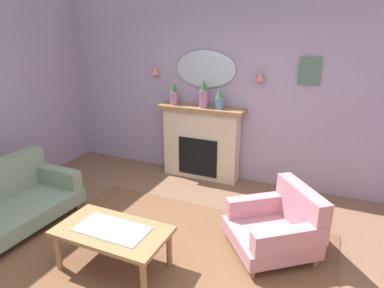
% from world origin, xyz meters
% --- Properties ---
extents(floor, '(6.97, 5.96, 0.10)m').
position_xyz_m(floor, '(0.00, 0.00, -0.05)').
color(floor, brown).
rests_on(floor, ground).
extents(wall_back, '(6.97, 0.10, 2.89)m').
position_xyz_m(wall_back, '(0.00, 2.53, 1.45)').
color(wall_back, '#9E8CA8').
rests_on(wall_back, ground).
extents(patterned_rug, '(3.20, 2.40, 0.01)m').
position_xyz_m(patterned_rug, '(0.00, 0.20, 0.01)').
color(patterned_rug, brown).
rests_on(patterned_rug, ground).
extents(fireplace, '(1.36, 0.36, 1.16)m').
position_xyz_m(fireplace, '(-0.52, 2.31, 0.57)').
color(fireplace, beige).
rests_on(fireplace, ground).
extents(mantel_vase_centre, '(0.13, 0.13, 0.36)m').
position_xyz_m(mantel_vase_centre, '(-0.97, 2.28, 1.32)').
color(mantel_vase_centre, '#9E6084').
rests_on(mantel_vase_centre, fireplace).
extents(mantel_vase_right, '(0.13, 0.13, 0.42)m').
position_xyz_m(mantel_vase_right, '(-0.47, 2.28, 1.34)').
color(mantel_vase_right, '#9E6084').
rests_on(mantel_vase_right, fireplace).
extents(mantel_vase_left, '(0.13, 0.13, 0.33)m').
position_xyz_m(mantel_vase_left, '(-0.22, 2.28, 1.30)').
color(mantel_vase_left, '#4C7093').
rests_on(mantel_vase_left, fireplace).
extents(wall_mirror, '(0.96, 0.06, 0.56)m').
position_xyz_m(wall_mirror, '(-0.52, 2.45, 1.71)').
color(wall_mirror, '#B2BCC6').
extents(wall_sconce_left, '(0.14, 0.14, 0.14)m').
position_xyz_m(wall_sconce_left, '(-1.37, 2.40, 1.66)').
color(wall_sconce_left, '#D17066').
extents(wall_sconce_right, '(0.14, 0.14, 0.14)m').
position_xyz_m(wall_sconce_right, '(0.33, 2.40, 1.66)').
color(wall_sconce_right, '#D17066').
extents(framed_picture, '(0.28, 0.03, 0.36)m').
position_xyz_m(framed_picture, '(0.98, 2.46, 1.75)').
color(framed_picture, '#4C6B56').
extents(coffee_table, '(1.10, 0.60, 0.45)m').
position_xyz_m(coffee_table, '(-0.46, -0.09, 0.38)').
color(coffee_table, olive).
rests_on(coffee_table, ground).
extents(armchair_near_fireplace, '(1.14, 1.14, 0.71)m').
position_xyz_m(armchair_near_fireplace, '(0.96, 0.86, 0.31)').
color(armchair_near_fireplace, '#B77A84').
rests_on(armchair_near_fireplace, ground).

